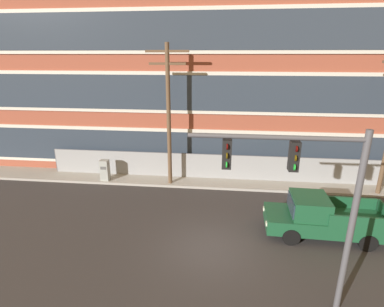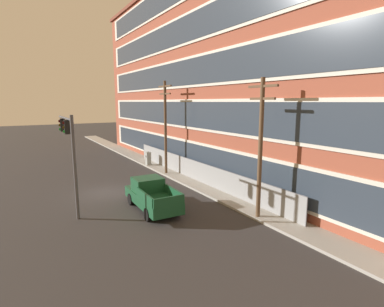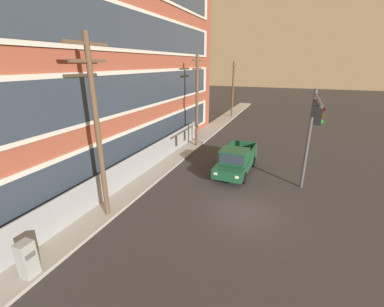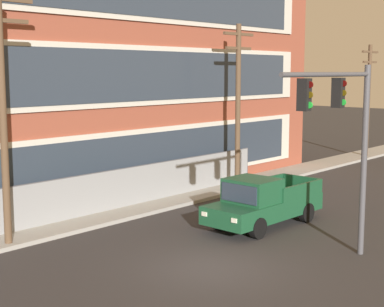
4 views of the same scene
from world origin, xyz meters
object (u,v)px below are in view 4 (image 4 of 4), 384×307
(utility_pole_near_corner, at_px, (2,105))
(utility_pole_far_east, at_px, (368,96))
(utility_pole_midblock, at_px, (238,100))
(traffic_signal_mast, at_px, (345,125))
(pickup_truck_dark_green, at_px, (262,203))

(utility_pole_near_corner, bearing_deg, utility_pole_far_east, 0.22)
(utility_pole_midblock, relative_size, utility_pole_far_east, 1.06)
(utility_pole_midblock, bearing_deg, utility_pole_far_east, 0.80)
(traffic_signal_mast, xyz_separation_m, utility_pole_near_corner, (-6.06, 9.58, 0.54))
(pickup_truck_dark_green, relative_size, utility_pole_far_east, 0.70)
(pickup_truck_dark_green, xyz_separation_m, utility_pole_near_corner, (-8.22, 5.04, 4.05))
(traffic_signal_mast, xyz_separation_m, utility_pole_far_east, (22.48, 9.69, -0.06))
(pickup_truck_dark_green, xyz_separation_m, utility_pole_midblock, (4.87, 4.93, 3.71))
(pickup_truck_dark_green, bearing_deg, utility_pole_midblock, 45.37)
(pickup_truck_dark_green, relative_size, utility_pole_near_corner, 0.62)
(traffic_signal_mast, relative_size, pickup_truck_dark_green, 1.13)
(pickup_truck_dark_green, bearing_deg, traffic_signal_mast, -115.49)
(pickup_truck_dark_green, height_order, utility_pole_near_corner, utility_pole_near_corner)
(pickup_truck_dark_green, distance_m, utility_pole_near_corner, 10.46)
(utility_pole_far_east, bearing_deg, utility_pole_near_corner, -179.78)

